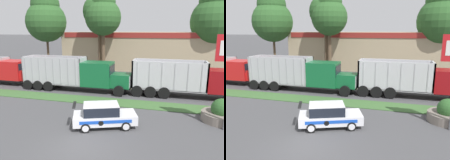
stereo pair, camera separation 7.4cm
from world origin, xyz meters
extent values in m
plane|color=#474749|center=(0.00, 0.00, 0.00)|extent=(600.00, 600.00, 0.00)
cube|color=#3D6633|center=(0.00, 7.94, 0.03)|extent=(120.00, 2.18, 0.06)
cube|color=yellow|center=(-16.60, 13.03, 0.00)|extent=(2.40, 0.14, 0.01)
cube|color=yellow|center=(-11.20, 13.03, 0.00)|extent=(2.40, 0.14, 0.01)
cube|color=yellow|center=(-5.80, 13.03, 0.00)|extent=(2.40, 0.14, 0.01)
cube|color=yellow|center=(-0.40, 13.03, 0.00)|extent=(2.40, 0.14, 0.01)
cube|color=yellow|center=(5.00, 13.03, 0.00)|extent=(2.40, 0.14, 0.01)
cube|color=black|center=(7.35, 11.47, 0.66)|extent=(12.68, 1.28, 0.18)
cylinder|color=silver|center=(8.05, 10.71, 2.56)|extent=(0.14, 0.14, 1.47)
cube|color=silver|center=(4.58, 11.47, 0.81)|extent=(7.14, 2.33, 0.12)
cube|color=silver|center=(8.07, 11.47, 2.20)|extent=(0.16, 2.33, 2.78)
cube|color=silver|center=(1.09, 11.47, 2.20)|extent=(0.16, 2.33, 2.78)
cube|color=silver|center=(4.58, 10.39, 2.20)|extent=(7.14, 0.16, 2.78)
cube|color=silver|center=(4.58, 12.56, 2.20)|extent=(7.14, 0.16, 2.78)
cube|color=#B2B2B7|center=(1.61, 10.29, 2.20)|extent=(0.10, 0.04, 2.64)
cube|color=#B2B2B7|center=(2.80, 10.29, 2.20)|extent=(0.10, 0.04, 2.64)
cube|color=#B2B2B7|center=(3.99, 10.29, 2.20)|extent=(0.10, 0.04, 2.64)
cube|color=#B2B2B7|center=(5.18, 10.29, 2.20)|extent=(0.10, 0.04, 2.64)
cube|color=#B2B2B7|center=(6.37, 10.29, 2.20)|extent=(0.10, 0.04, 2.64)
cube|color=#B2B2B7|center=(7.56, 10.29, 2.20)|extent=(0.10, 0.04, 2.64)
cylinder|color=black|center=(1.61, 10.33, 0.57)|extent=(1.14, 0.30, 1.14)
cylinder|color=black|center=(1.61, 12.62, 0.57)|extent=(1.14, 0.30, 1.14)
cylinder|color=black|center=(2.93, 10.33, 0.57)|extent=(1.14, 0.30, 1.14)
cylinder|color=black|center=(2.93, 12.62, 0.57)|extent=(1.14, 0.30, 1.14)
cylinder|color=black|center=(4.25, 10.33, 0.57)|extent=(1.14, 0.30, 1.14)
cylinder|color=black|center=(4.25, 12.62, 0.57)|extent=(1.14, 0.30, 1.14)
cube|color=black|center=(-15.98, 11.63, 0.62)|extent=(12.06, 1.36, 0.18)
cube|color=red|center=(-11.12, 11.63, 1.32)|extent=(2.34, 2.02, 1.22)
cube|color=#B7B7BC|center=(-9.92, 11.63, 1.32)|extent=(0.06, 1.73, 1.04)
cube|color=red|center=(-13.72, 11.63, 1.82)|extent=(2.85, 2.47, 2.23)
cube|color=black|center=(-12.27, 11.63, 2.21)|extent=(0.04, 2.10, 1.00)
cube|color=#ADADB2|center=(-15.23, 11.63, 2.00)|extent=(0.16, 2.47, 2.47)
cylinder|color=black|center=(-11.12, 10.41, 0.53)|extent=(1.05, 0.30, 1.05)
cylinder|color=black|center=(-11.12, 12.84, 0.53)|extent=(1.05, 0.30, 1.05)
cube|color=black|center=(-5.20, 10.99, 0.64)|extent=(12.04, 1.27, 0.18)
cube|color=#146033|center=(-0.17, 10.99, 1.42)|extent=(1.98, 1.90, 1.38)
cube|color=#B7B7BC|center=(0.85, 10.99, 1.42)|extent=(0.06, 1.62, 1.17)
cube|color=#146033|center=(-2.75, 10.99, 1.98)|extent=(3.19, 2.32, 2.51)
cube|color=black|center=(-1.14, 10.99, 2.42)|extent=(0.04, 1.97, 1.13)
cylinder|color=silver|center=(-4.45, 10.24, 2.79)|extent=(0.14, 0.14, 1.62)
cube|color=#B7B7BC|center=(-7.79, 10.99, 0.79)|extent=(6.88, 2.32, 0.12)
cube|color=#B7B7BC|center=(-4.43, 10.99, 2.23)|extent=(0.16, 2.32, 2.89)
cube|color=#B7B7BC|center=(-11.14, 10.99, 2.23)|extent=(0.16, 2.32, 2.89)
cube|color=#B7B7BC|center=(-7.79, 9.92, 2.23)|extent=(6.88, 0.16, 2.89)
cube|color=#B7B7BC|center=(-7.79, 12.07, 2.23)|extent=(6.88, 0.16, 2.89)
cube|color=#A3A3A8|center=(-10.79, 9.82, 2.23)|extent=(0.10, 0.04, 2.75)
cube|color=#A3A3A8|center=(-9.94, 9.82, 2.23)|extent=(0.10, 0.04, 2.75)
cube|color=#A3A3A8|center=(-9.08, 9.82, 2.23)|extent=(0.10, 0.04, 2.75)
cube|color=#A3A3A8|center=(-8.22, 9.82, 2.23)|extent=(0.10, 0.04, 2.75)
cube|color=#A3A3A8|center=(-7.36, 9.82, 2.23)|extent=(0.10, 0.04, 2.75)
cube|color=#A3A3A8|center=(-6.50, 9.82, 2.23)|extent=(0.10, 0.04, 2.75)
cube|color=#A3A3A8|center=(-5.64, 9.82, 2.23)|extent=(0.10, 0.04, 2.75)
cube|color=#A3A3A8|center=(-4.78, 9.82, 2.23)|extent=(0.10, 0.04, 2.75)
cylinder|color=black|center=(-0.17, 9.86, 0.55)|extent=(1.09, 0.30, 1.09)
cylinder|color=black|center=(-0.17, 12.13, 0.55)|extent=(1.09, 0.30, 1.09)
cylinder|color=black|center=(-10.62, 9.86, 0.55)|extent=(1.09, 0.30, 1.09)
cylinder|color=black|center=(-10.62, 12.13, 0.55)|extent=(1.09, 0.30, 1.09)
cylinder|color=black|center=(-9.35, 9.86, 0.55)|extent=(1.09, 0.30, 1.09)
cylinder|color=black|center=(-9.35, 12.13, 0.55)|extent=(1.09, 0.30, 1.09)
cylinder|color=black|center=(-8.08, 9.86, 0.55)|extent=(1.09, 0.30, 1.09)
cylinder|color=black|center=(-8.08, 12.13, 0.55)|extent=(1.09, 0.30, 1.09)
cube|color=white|center=(0.53, 2.79, 0.62)|extent=(4.63, 3.18, 0.62)
cube|color=black|center=(0.29, 2.70, 1.26)|extent=(2.76, 2.30, 0.66)
cube|color=white|center=(0.29, 2.70, 1.61)|extent=(2.76, 2.30, 0.04)
cube|color=black|center=(-1.38, 2.06, 1.65)|extent=(0.69, 1.39, 0.03)
cube|color=blue|center=(0.85, 1.96, 0.68)|extent=(3.20, 1.24, 0.22)
cylinder|color=black|center=(0.55, 1.84, 0.62)|extent=(0.32, 0.13, 0.34)
cylinder|color=black|center=(2.07, 2.48, 0.31)|extent=(0.65, 0.41, 0.62)
cylinder|color=silver|center=(2.11, 2.38, 0.31)|extent=(0.41, 0.17, 0.43)
cylinder|color=black|center=(1.47, 4.05, 0.31)|extent=(0.65, 0.41, 0.62)
cylinder|color=silver|center=(1.43, 4.15, 0.31)|extent=(0.41, 0.17, 0.43)
cylinder|color=black|center=(-0.41, 1.53, 0.31)|extent=(0.65, 0.41, 0.62)
cylinder|color=silver|center=(-0.37, 1.43, 0.31)|extent=(0.41, 0.17, 0.43)
cylinder|color=black|center=(-1.01, 3.10, 0.31)|extent=(0.65, 0.41, 0.62)
cylinder|color=silver|center=(-1.05, 3.20, 0.31)|extent=(0.41, 0.17, 0.43)
cylinder|color=slate|center=(8.49, 5.83, 0.32)|extent=(2.77, 2.77, 0.65)
sphere|color=#2D5B28|center=(8.49, 5.83, 0.95)|extent=(1.52, 1.52, 1.52)
cube|color=tan|center=(-0.17, 29.38, 3.12)|extent=(26.39, 12.00, 6.23)
cube|color=maroon|center=(-0.17, 23.33, 5.78)|extent=(25.07, 0.10, 0.80)
cylinder|color=brown|center=(-5.13, 20.74, 3.46)|extent=(0.55, 0.55, 6.92)
sphere|color=#2D5B28|center=(-5.13, 20.74, 8.38)|extent=(5.30, 5.30, 5.30)
sphere|color=#2D5B28|center=(-5.13, 20.74, 10.50)|extent=(3.71, 3.71, 3.71)
cylinder|color=brown|center=(-5.85, 21.26, 3.95)|extent=(0.54, 0.54, 7.89)
sphere|color=#2D5B28|center=(-5.85, 21.26, 9.24)|extent=(4.90, 4.90, 4.90)
cylinder|color=brown|center=(10.59, 24.86, 2.96)|extent=(0.59, 0.59, 5.91)
sphere|color=#2D5B28|center=(10.59, 24.86, 7.81)|extent=(6.91, 6.91, 6.91)
sphere|color=#2D5B28|center=(10.59, 24.86, 10.58)|extent=(4.84, 4.84, 4.84)
cylinder|color=brown|center=(-15.46, 22.40, 3.04)|extent=(0.39, 0.39, 6.09)
sphere|color=#2D5B28|center=(-15.46, 22.40, 7.91)|extent=(6.61, 6.61, 6.61)
sphere|color=#2D5B28|center=(-15.46, 22.40, 10.55)|extent=(4.62, 4.62, 4.62)
camera|label=1|loc=(4.65, -10.68, 6.50)|focal=35.00mm
camera|label=2|loc=(4.72, -10.66, 6.50)|focal=35.00mm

